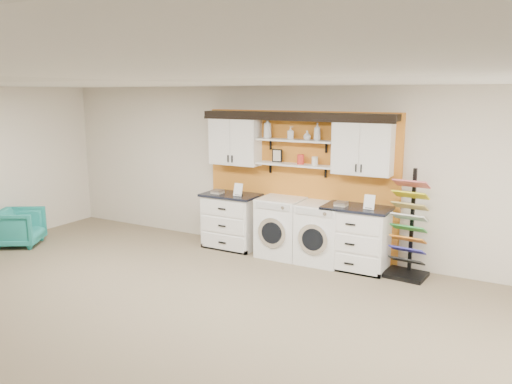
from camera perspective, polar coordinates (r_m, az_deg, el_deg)
The scene contains 22 objects.
floor at distance 5.60m, azimuth -13.04°, elevation -17.71°, with size 10.00×10.00×0.00m, color #817157.
ceiling at distance 4.91m, azimuth -14.51°, elevation 12.27°, with size 10.00×10.00×0.00m, color white.
wall_back at distance 8.39m, azimuth 5.01°, elevation 2.40°, with size 10.00×10.00×0.00m, color beige.
accent_panel at distance 8.40m, azimuth 4.89°, elevation 1.02°, with size 3.40×0.07×2.40m, color orange.
upper_cabinet_left at distance 8.67m, azimuth -2.37°, elevation 5.92°, with size 0.90×0.35×0.84m.
upper_cabinet_right at distance 7.75m, azimuth 12.12°, elevation 5.04°, with size 0.90×0.35×0.84m.
shelf_lower at distance 8.20m, azimuth 4.46°, elevation 3.12°, with size 1.32×0.28×0.03m, color white.
shelf_upper at distance 8.15m, azimuth 4.50°, elevation 5.90°, with size 1.32×0.28×0.03m, color white.
crown_molding at distance 8.13m, azimuth 4.58°, elevation 8.70°, with size 3.30×0.41×0.13m.
picture_frame at distance 8.37m, azimuth 2.42°, elevation 4.17°, with size 0.18×0.02×0.22m.
canister_red at distance 8.14m, azimuth 5.11°, elevation 3.73°, with size 0.11×0.11×0.16m, color red.
canister_cream at distance 8.05m, azimuth 6.74°, elevation 3.53°, with size 0.10×0.10×0.14m, color silver.
base_cabinet_left at distance 8.79m, azimuth -2.81°, elevation -3.29°, with size 0.98×0.66×0.96m.
base_cabinet_right at distance 7.87m, azimuth 11.38°, elevation -5.14°, with size 1.01×0.66×0.99m.
washer at distance 8.33m, azimuth 2.89°, elevation -4.02°, with size 0.71×0.71×0.99m.
dryer at distance 8.06m, azimuth 7.43°, elevation -4.69°, with size 0.69×0.71×0.97m.
sample_rack at distance 7.72m, azimuth 16.96°, elevation -5.56°, with size 0.63×0.54×1.61m.
armchair at distance 9.87m, azimuth -25.39°, elevation -3.67°, with size 0.70×0.73×0.66m, color teal.
soap_bottle_a at distance 8.36m, azimuth 1.33°, elevation 7.34°, with size 0.13×0.13×0.34m, color silver.
soap_bottle_b at distance 8.17m, azimuth 3.95°, elevation 6.76°, with size 0.09×0.09×0.21m, color silver.
soap_bottle_c at distance 8.06m, azimuth 5.86°, elevation 6.46°, with size 0.12×0.12×0.15m, color silver.
soap_bottle_d at distance 7.99m, azimuth 7.01°, elevation 6.87°, with size 0.11×0.11×0.28m, color silver.
Camera 1 is at (3.36, -3.59, 2.68)m, focal length 35.00 mm.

